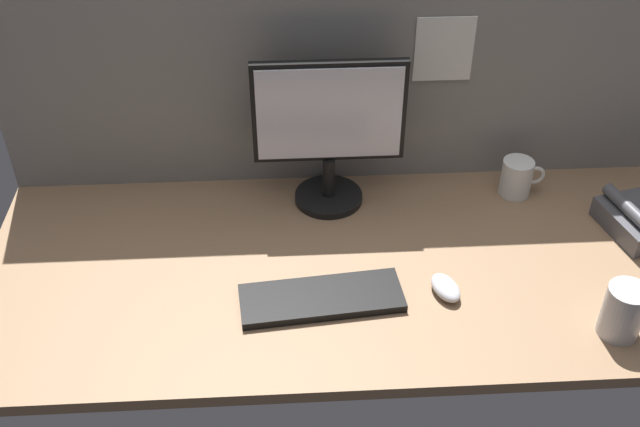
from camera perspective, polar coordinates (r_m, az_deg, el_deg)
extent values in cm
cube|color=#8C6B4C|center=(187.76, 2.84, -3.74)|extent=(180.00, 80.00, 3.00)
cube|color=gray|center=(201.16, 2.07, 9.93)|extent=(180.00, 5.00, 57.65)
cube|color=white|center=(198.05, 9.20, 11.95)|extent=(14.84, 0.40, 17.10)
cylinder|color=black|center=(204.76, 0.64, 1.25)|extent=(18.00, 18.00, 1.80)
cylinder|color=black|center=(201.00, 0.65, 2.72)|extent=(3.20, 3.20, 11.00)
cube|color=black|center=(191.45, 0.67, 7.58)|extent=(38.41, 2.40, 27.34)
cube|color=silver|center=(190.25, 0.70, 7.37)|extent=(36.01, 0.60, 24.94)
cube|color=black|center=(175.16, 0.11, -6.31)|extent=(38.09, 16.56, 2.00)
ellipsoid|color=silver|center=(178.93, 9.32, -5.47)|extent=(8.29, 10.86, 3.40)
cylinder|color=white|center=(211.34, 14.37, 2.61)|extent=(8.29, 8.29, 10.16)
torus|color=white|center=(212.56, 15.67, 2.75)|extent=(5.47, 1.00, 5.47)
cylinder|color=#B2B2B7|center=(176.95, 21.59, -6.78)|extent=(8.88, 8.88, 12.60)
cylinder|color=#4C4C51|center=(205.35, 21.89, 0.40)|extent=(7.34, 17.36, 3.20)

